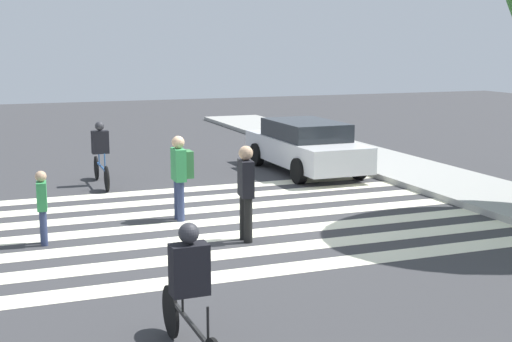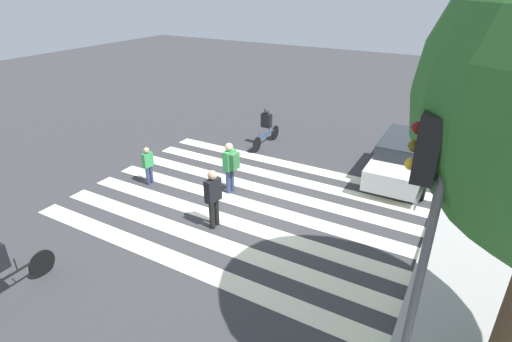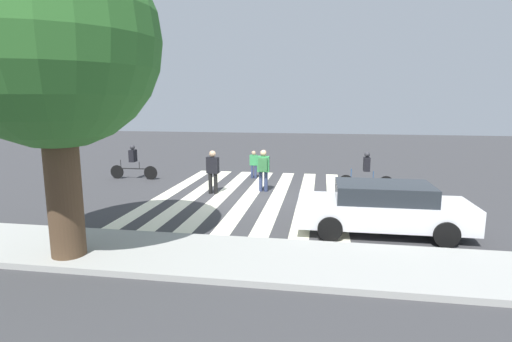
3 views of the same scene
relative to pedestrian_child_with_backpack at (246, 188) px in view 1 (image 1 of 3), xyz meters
name	(u,v)px [view 1 (image 1 of 3)]	position (x,y,z in m)	size (l,w,h in m)	color
ground_plane	(226,221)	(-1.48, 0.11, -0.95)	(60.00, 60.00, 0.00)	#38383A
sidewalk_curb	(488,194)	(-1.48, 6.36, -0.88)	(36.00, 2.50, 0.14)	#9E9E99
crosswalk_stripes	(226,221)	(-1.48, 0.11, -0.95)	(6.90, 10.00, 0.01)	#F2EDCC
pedestrian_child_with_backpack	(246,188)	(0.00, 0.00, 0.00)	(0.49, 0.28, 1.69)	black
pedestrian_adult_blue_shirt	(42,203)	(-1.04, -3.33, -0.22)	(0.37, 0.20, 1.29)	navy
pedestrian_adult_tall_backpack	(181,171)	(-1.87, -0.67, 0.02)	(0.47, 0.39, 1.66)	navy
cyclist_far_lane	(190,289)	(4.40, -2.24, -0.09)	(2.27, 0.40, 1.59)	black
cyclist_near_curb	(100,151)	(-5.93, -1.59, -0.09)	(2.18, 0.40, 1.57)	black
car_parked_far_curb	(305,146)	(-5.80, 3.82, -0.24)	(4.57, 1.90, 1.38)	silver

